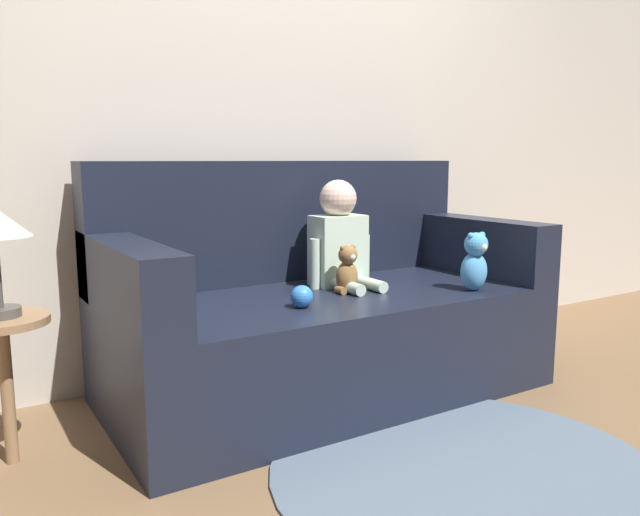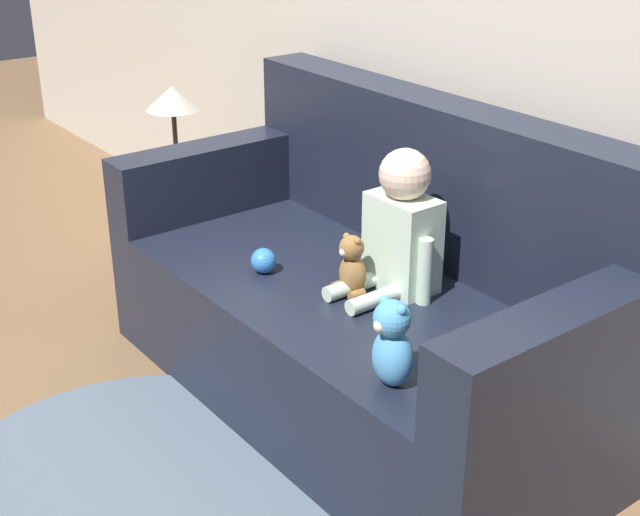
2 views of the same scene
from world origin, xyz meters
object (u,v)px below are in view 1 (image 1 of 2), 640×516
at_px(person_baby, 339,239).
at_px(plush_toy_side, 475,262).
at_px(couch, 320,312).
at_px(teddy_bear_brown, 347,270).
at_px(toy_ball, 302,297).

relative_size(person_baby, plush_toy_side, 1.85).
distance_m(couch, person_baby, 0.32).
bearing_deg(teddy_bear_brown, toy_ball, -155.70).
bearing_deg(couch, person_baby, 7.04).
bearing_deg(plush_toy_side, toy_ball, 171.27).
height_order(couch, person_baby, couch).
height_order(couch, plush_toy_side, couch).
distance_m(plush_toy_side, toy_ball, 0.77).
distance_m(person_baby, teddy_bear_brown, 0.19).
bearing_deg(plush_toy_side, person_baby, 136.24).
xyz_separation_m(couch, teddy_bear_brown, (0.05, -0.13, 0.19)).
relative_size(couch, teddy_bear_brown, 9.15).
bearing_deg(person_baby, toy_ball, -141.57).
relative_size(couch, toy_ball, 21.56).
bearing_deg(person_baby, plush_toy_side, -43.76).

